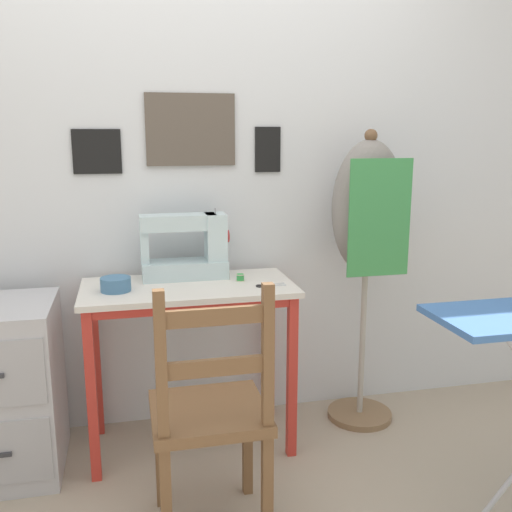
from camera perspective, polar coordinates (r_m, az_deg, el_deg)
name	(u,v)px	position (r m, az deg, el deg)	size (l,w,h in m)	color
ground_plane	(199,471)	(2.60, -5.74, -20.62)	(14.00, 14.00, 0.00)	tan
wall_back	(178,162)	(2.72, -7.76, 9.29)	(10.00, 0.07, 2.55)	silver
sewing_table	(189,313)	(2.53, -6.69, -5.65)	(0.92, 0.47, 0.76)	silver
sewing_machine	(189,248)	(2.60, -6.74, 0.78)	(0.40, 0.15, 0.32)	silver
fabric_bowl	(116,284)	(2.46, -13.86, -2.73)	(0.13, 0.13, 0.06)	teal
scissors	(266,286)	(2.47, 1.02, -2.97)	(0.13, 0.05, 0.01)	silver
thread_spool_near_machine	(240,278)	(2.55, -1.59, -2.16)	(0.04, 0.04, 0.03)	green
wooden_chair	(211,415)	(2.05, -4.55, -15.60)	(0.40, 0.38, 0.95)	brown
filing_cabinet	(6,389)	(2.65, -23.69, -12.09)	(0.42, 0.49, 0.73)	#B7B7BC
dress_form	(368,220)	(2.73, 11.11, 3.52)	(0.35, 0.32, 1.43)	#846647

